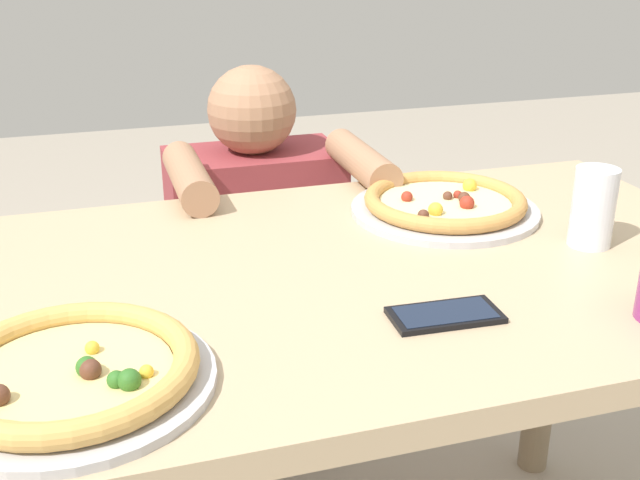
# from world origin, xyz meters

# --- Properties ---
(dining_table) EXTENTS (1.28, 0.80, 0.75)m
(dining_table) POSITION_xyz_m (0.00, 0.00, 0.63)
(dining_table) COLOR tan
(dining_table) RESTS_ON ground
(pizza_near) EXTENTS (0.33, 0.33, 0.04)m
(pizza_near) POSITION_xyz_m (-0.45, -0.22, 0.77)
(pizza_near) COLOR #B7B7BC
(pizza_near) RESTS_ON dining_table
(pizza_far) EXTENTS (0.34, 0.34, 0.04)m
(pizza_far) POSITION_xyz_m (0.21, 0.18, 0.77)
(pizza_far) COLOR #B7B7BC
(pizza_far) RESTS_ON dining_table
(water_cup_clear) EXTENTS (0.07, 0.07, 0.13)m
(water_cup_clear) POSITION_xyz_m (0.37, -0.03, 0.82)
(water_cup_clear) COLOR silver
(water_cup_clear) RESTS_ON dining_table
(cell_phone) EXTENTS (0.15, 0.08, 0.01)m
(cell_phone) POSITION_xyz_m (0.03, -0.19, 0.75)
(cell_phone) COLOR black
(cell_phone) RESTS_ON dining_table
(diner_seated) EXTENTS (0.43, 0.53, 0.95)m
(diner_seated) POSITION_xyz_m (-0.04, 0.64, 0.43)
(diner_seated) COLOR #333847
(diner_seated) RESTS_ON ground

